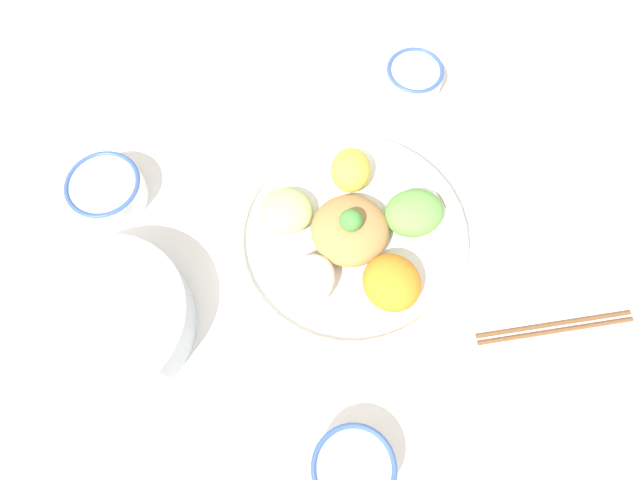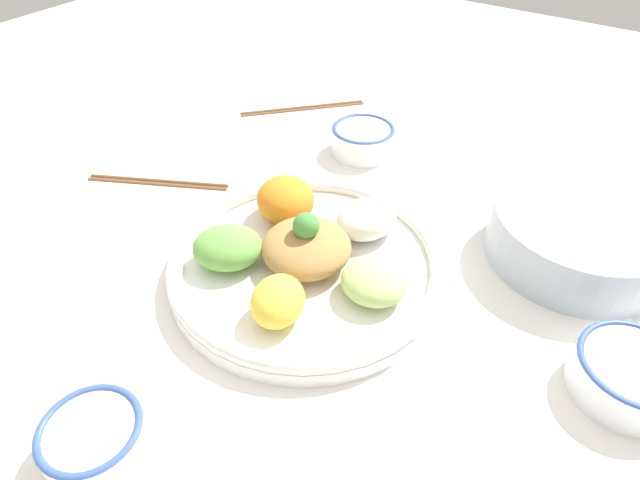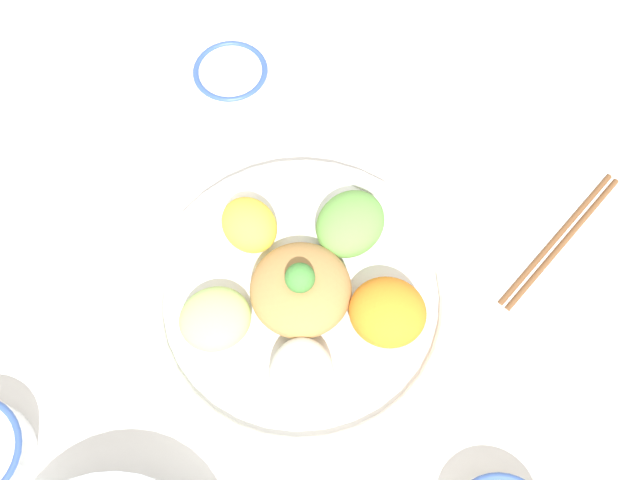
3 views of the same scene
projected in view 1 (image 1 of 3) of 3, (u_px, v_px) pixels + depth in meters
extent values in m
plane|color=white|center=(369.00, 256.00, 0.80)|extent=(2.40, 2.40, 0.00)
cylinder|color=white|center=(349.00, 239.00, 0.80)|extent=(0.35, 0.35, 0.02)
torus|color=white|center=(349.00, 235.00, 0.78)|extent=(0.35, 0.35, 0.02)
ellipsoid|color=#6BAD4C|center=(414.00, 213.00, 0.78)|extent=(0.11, 0.11, 0.05)
ellipsoid|color=yellow|center=(350.00, 170.00, 0.80)|extent=(0.08, 0.08, 0.05)
ellipsoid|color=#B7DB7A|center=(286.00, 211.00, 0.78)|extent=(0.08, 0.08, 0.04)
ellipsoid|color=white|center=(308.00, 282.00, 0.74)|extent=(0.10, 0.09, 0.05)
ellipsoid|color=orange|center=(392.00, 283.00, 0.73)|extent=(0.11, 0.11, 0.06)
ellipsoid|color=#AD7F47|center=(350.00, 230.00, 0.77)|extent=(0.11, 0.11, 0.05)
sphere|color=#478E3D|center=(351.00, 220.00, 0.73)|extent=(0.03, 0.03, 0.03)
cylinder|color=white|center=(353.00, 468.00, 0.67)|extent=(0.11, 0.11, 0.04)
torus|color=#38569E|center=(354.00, 468.00, 0.65)|extent=(0.11, 0.11, 0.01)
cylinder|color=#5B3319|center=(354.00, 468.00, 0.65)|extent=(0.09, 0.09, 0.00)
cylinder|color=white|center=(414.00, 78.00, 0.90)|extent=(0.10, 0.10, 0.04)
torus|color=#38569E|center=(415.00, 71.00, 0.88)|extent=(0.10, 0.10, 0.01)
cylinder|color=maroon|center=(415.00, 72.00, 0.88)|extent=(0.08, 0.08, 0.00)
cylinder|color=white|center=(108.00, 191.00, 0.82)|extent=(0.11, 0.11, 0.04)
torus|color=#38569E|center=(102.00, 184.00, 0.80)|extent=(0.11, 0.11, 0.01)
cylinder|color=white|center=(103.00, 185.00, 0.80)|extent=(0.09, 0.09, 0.00)
cylinder|color=#A8B2BC|center=(108.00, 321.00, 0.73)|extent=(0.23, 0.23, 0.07)
ellipsoid|color=tan|center=(101.00, 316.00, 0.70)|extent=(0.19, 0.19, 0.02)
cylinder|color=brown|center=(556.00, 330.00, 0.75)|extent=(0.11, 0.21, 0.01)
cylinder|color=brown|center=(554.00, 324.00, 0.76)|extent=(0.11, 0.21, 0.01)
cube|color=silver|center=(536.00, 91.00, 0.91)|extent=(0.04, 0.09, 0.01)
ellipsoid|color=silver|center=(498.00, 90.00, 0.91)|extent=(0.05, 0.05, 0.01)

